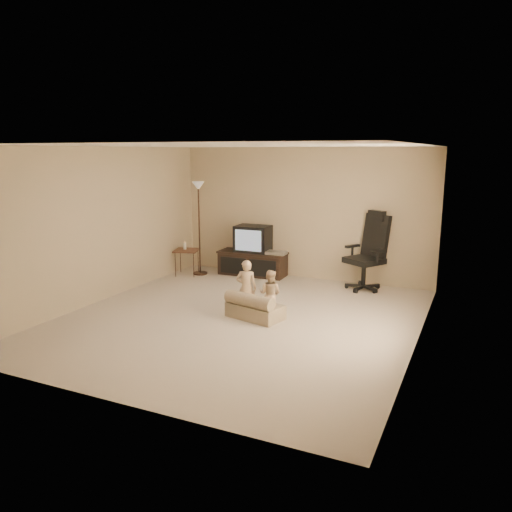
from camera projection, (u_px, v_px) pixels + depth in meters
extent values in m
plane|color=beige|center=(240.00, 319.00, 7.36)|extent=(5.50, 5.50, 0.00)
plane|color=white|center=(238.00, 146.00, 6.84)|extent=(5.50, 5.50, 0.00)
plane|color=tan|center=(303.00, 214.00, 9.55)|extent=(5.00, 0.00, 5.00)
plane|color=tan|center=(108.00, 280.00, 4.66)|extent=(5.00, 0.00, 5.00)
plane|color=tan|center=(102.00, 225.00, 8.12)|extent=(0.00, 5.50, 5.50)
plane|color=tan|center=(422.00, 249.00, 6.08)|extent=(0.00, 5.50, 5.50)
cube|color=black|center=(253.00, 264.00, 9.92)|extent=(1.34, 0.51, 0.43)
cube|color=black|center=(253.00, 253.00, 9.87)|extent=(1.38, 0.55, 0.04)
cube|color=black|center=(233.00, 265.00, 9.82)|extent=(0.55, 0.03, 0.32)
cube|color=black|center=(263.00, 268.00, 9.58)|extent=(0.55, 0.03, 0.32)
cube|color=black|center=(253.00, 239.00, 9.83)|extent=(0.68, 0.49, 0.52)
cube|color=white|center=(248.00, 241.00, 9.61)|extent=(0.54, 0.03, 0.41)
cube|color=#AEAFB1|center=(276.00, 253.00, 9.62)|extent=(0.39, 0.28, 0.06)
cylinder|color=black|center=(364.00, 275.00, 8.85)|extent=(0.08, 0.08, 0.45)
cube|color=black|center=(364.00, 260.00, 8.79)|extent=(0.77, 0.77, 0.10)
cube|color=black|center=(376.00, 236.00, 8.85)|extent=(0.56, 0.45, 0.78)
cube|color=black|center=(377.00, 215.00, 8.78)|extent=(0.34, 0.27, 0.18)
cube|color=black|center=(352.00, 246.00, 8.99)|extent=(0.23, 0.31, 0.04)
cube|color=black|center=(378.00, 252.00, 8.51)|extent=(0.23, 0.31, 0.04)
cube|color=brown|center=(187.00, 250.00, 9.87)|extent=(0.58, 0.58, 0.03)
cylinder|color=#301F15|center=(175.00, 264.00, 9.77)|extent=(0.01, 0.01, 0.51)
cylinder|color=#301F15|center=(194.00, 265.00, 9.72)|extent=(0.01, 0.01, 0.51)
cylinder|color=#301F15|center=(180.00, 260.00, 10.13)|extent=(0.01, 0.01, 0.51)
cylinder|color=#301F15|center=(198.00, 261.00, 10.08)|extent=(0.01, 0.01, 0.51)
cylinder|color=beige|center=(185.00, 246.00, 9.90)|extent=(0.06, 0.06, 0.13)
cone|color=beige|center=(185.00, 242.00, 9.88)|extent=(0.05, 0.05, 0.05)
cylinder|color=#301F15|center=(200.00, 273.00, 10.04)|extent=(0.29, 0.29, 0.03)
cylinder|color=#301F15|center=(199.00, 231.00, 9.86)|extent=(0.03, 0.03, 1.74)
cone|color=beige|center=(198.00, 186.00, 9.67)|extent=(0.25, 0.25, 0.16)
cube|color=tan|center=(255.00, 311.00, 7.38)|extent=(0.90, 0.63, 0.21)
cylinder|color=tan|center=(249.00, 300.00, 7.23)|extent=(0.83, 0.38, 0.20)
imported|color=tan|center=(246.00, 288.00, 7.42)|extent=(0.36, 0.31, 0.86)
imported|color=tan|center=(270.00, 294.00, 7.35)|extent=(0.36, 0.20, 0.72)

